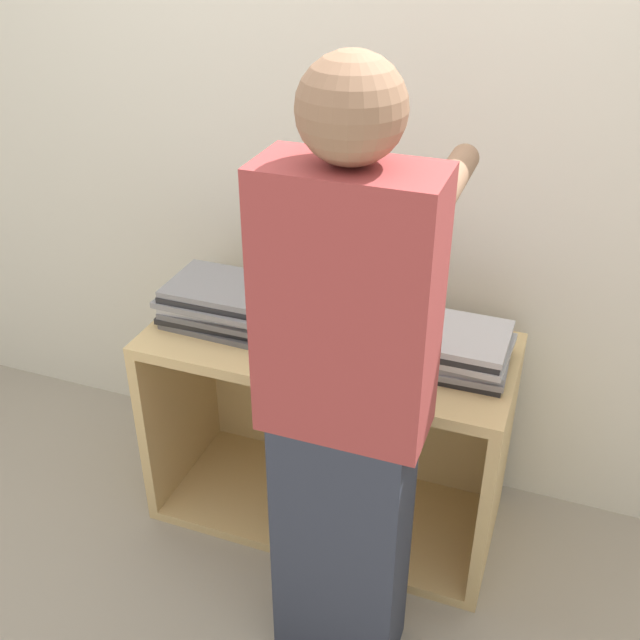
% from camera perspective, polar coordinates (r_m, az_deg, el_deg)
% --- Properties ---
extents(ground_plane, '(12.00, 12.00, 0.00)m').
position_cam_1_polar(ground_plane, '(2.62, -1.45, -17.96)').
color(ground_plane, '#9E9384').
extents(wall_back, '(8.00, 0.05, 2.40)m').
position_cam_1_polar(wall_back, '(2.45, 3.68, 12.34)').
color(wall_back, silver).
rests_on(wall_back, ground_plane).
extents(cart, '(1.16, 0.52, 0.72)m').
position_cam_1_polar(cart, '(2.60, 1.11, -7.59)').
color(cart, tan).
rests_on(cart, ground_plane).
extents(laptop_open, '(0.34, 0.34, 0.26)m').
position_cam_1_polar(laptop_open, '(2.36, 1.13, 0.15)').
color(laptop_open, gray).
rests_on(laptop_open, cart).
extents(laptop_stack_left, '(0.37, 0.28, 0.13)m').
position_cam_1_polar(laptop_stack_left, '(2.43, -7.53, 1.35)').
color(laptop_stack_left, slate).
rests_on(laptop_stack_left, cart).
extents(laptop_stack_right, '(0.36, 0.27, 0.12)m').
position_cam_1_polar(laptop_stack_right, '(2.23, 9.82, -2.07)').
color(laptop_stack_right, '#232326').
rests_on(laptop_stack_right, cart).
extents(person, '(0.40, 0.53, 1.70)m').
position_cam_1_polar(person, '(1.82, 1.98, -6.88)').
color(person, '#2D3342').
rests_on(person, ground_plane).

